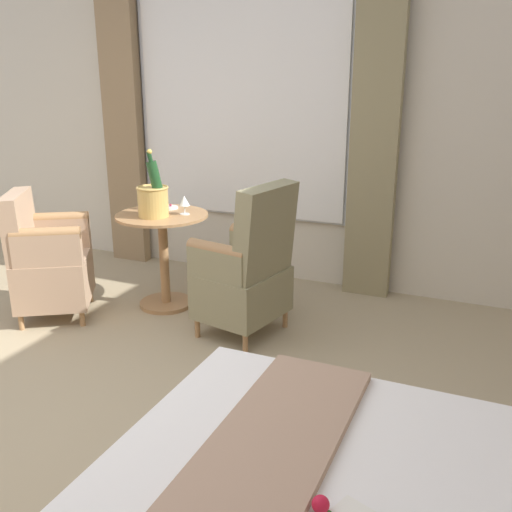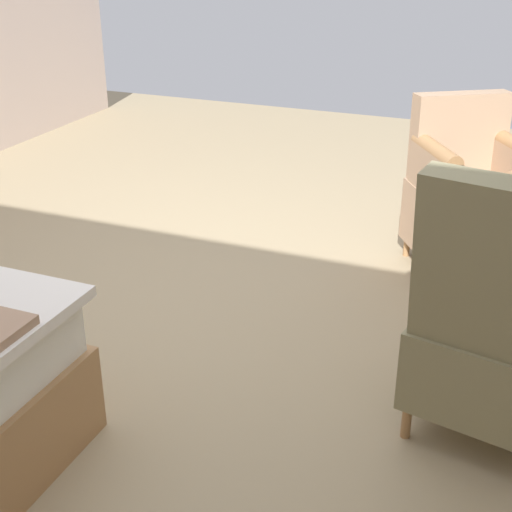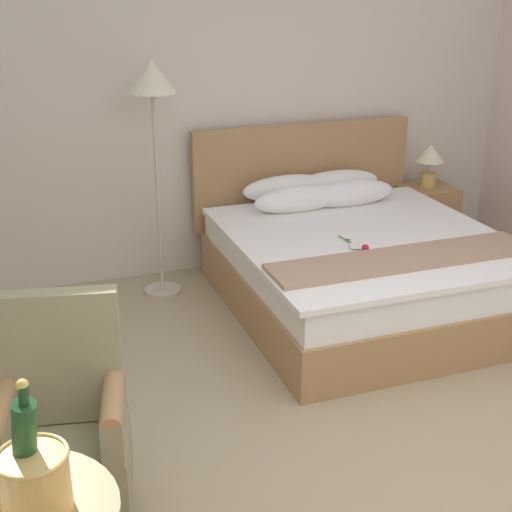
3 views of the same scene
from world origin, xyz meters
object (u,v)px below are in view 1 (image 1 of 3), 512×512
at_px(champagne_bucket, 153,197).
at_px(wine_glass_near_bucket, 184,202).
at_px(armchair_by_window, 247,271).
at_px(armchair_facing_bed, 47,261).
at_px(snack_plate, 168,207).
at_px(wine_glass_near_edge, 148,195).
at_px(side_table_round, 164,250).

xyz_separation_m(champagne_bucket, wine_glass_near_bucket, (-0.14, 0.17, -0.04)).
distance_m(armchair_by_window, armchair_facing_bed, 1.48).
height_order(champagne_bucket, snack_plate, champagne_bucket).
relative_size(champagne_bucket, wine_glass_near_bucket, 3.49).
distance_m(champagne_bucket, armchair_by_window, 0.90).
relative_size(wine_glass_near_edge, snack_plate, 0.94).
distance_m(side_table_round, snack_plate, 0.34).
height_order(wine_glass_near_bucket, snack_plate, wine_glass_near_bucket).
bearing_deg(champagne_bucket, wine_glass_near_edge, -137.29).
height_order(wine_glass_near_edge, snack_plate, wine_glass_near_edge).
distance_m(wine_glass_near_bucket, armchair_by_window, 0.77).
bearing_deg(side_table_round, armchair_by_window, 74.93).
bearing_deg(wine_glass_near_bucket, side_table_round, -68.71).
relative_size(snack_plate, armchair_facing_bed, 0.17).
bearing_deg(wine_glass_near_bucket, wine_glass_near_edge, -96.15).
height_order(champagne_bucket, wine_glass_near_bucket, champagne_bucket).
bearing_deg(side_table_round, wine_glass_near_bucket, 111.29).
distance_m(champagne_bucket, snack_plate, 0.30).
distance_m(champagne_bucket, wine_glass_near_edge, 0.25).
distance_m(wine_glass_near_bucket, wine_glass_near_edge, 0.34).
distance_m(side_table_round, armchair_by_window, 0.81).
height_order(wine_glass_near_bucket, armchair_by_window, armchair_by_window).
relative_size(armchair_by_window, armchair_facing_bed, 1.14).
height_order(side_table_round, wine_glass_near_bucket, wine_glass_near_bucket).
relative_size(wine_glass_near_edge, armchair_by_window, 0.14).
bearing_deg(champagne_bucket, wine_glass_near_bucket, 130.39).
relative_size(champagne_bucket, snack_plate, 3.13).
bearing_deg(wine_glass_near_bucket, armchair_facing_bed, -55.83).
xyz_separation_m(side_table_round, wine_glass_near_bucket, (-0.06, 0.16, 0.37)).
distance_m(snack_plate, armchair_by_window, 0.97).
height_order(champagne_bucket, armchair_by_window, champagne_bucket).
height_order(wine_glass_near_edge, armchair_by_window, armchair_by_window).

